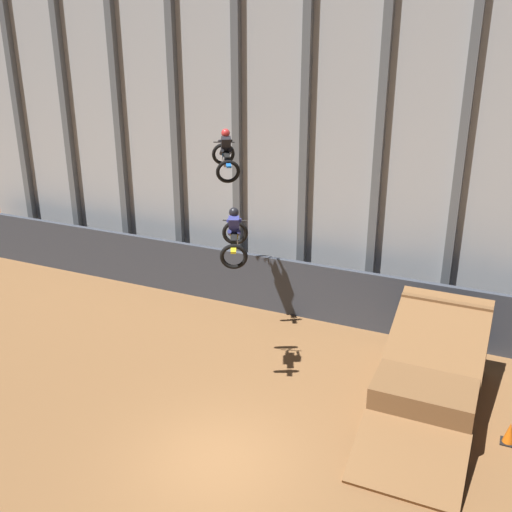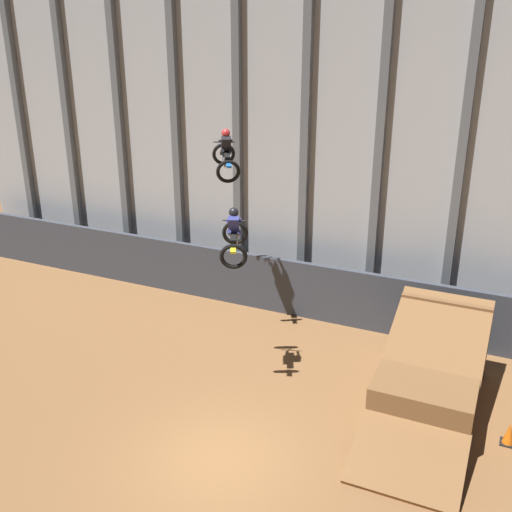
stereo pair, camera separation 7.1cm
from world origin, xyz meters
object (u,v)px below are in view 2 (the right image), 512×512
at_px(dirt_ramp, 432,373).
at_px(rider_bike_right_air, 234,237).
at_px(traffic_cone_near_ramp, 509,434).
at_px(rider_bike_left_air, 226,156).

height_order(dirt_ramp, rider_bike_right_air, rider_bike_right_air).
height_order(dirt_ramp, traffic_cone_near_ramp, dirt_ramp).
height_order(rider_bike_left_air, rider_bike_right_air, rider_bike_left_air).
relative_size(rider_bike_left_air, rider_bike_right_air, 0.97).
bearing_deg(rider_bike_right_air, dirt_ramp, -12.55).
xyz_separation_m(rider_bike_right_air, traffic_cone_near_ramp, (7.46, 0.02, -4.05)).
bearing_deg(dirt_ramp, rider_bike_right_air, -168.08).
bearing_deg(rider_bike_left_air, dirt_ramp, -44.50).
xyz_separation_m(rider_bike_left_air, rider_bike_right_air, (1.53, -2.57, -1.59)).
relative_size(dirt_ramp, rider_bike_right_air, 3.43).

